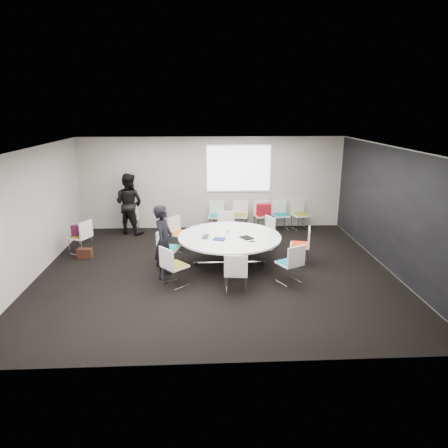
{
  "coord_description": "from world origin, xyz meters",
  "views": [
    {
      "loc": [
        -0.25,
        -8.57,
        3.64
      ],
      "look_at": [
        0.2,
        0.4,
        1.0
      ],
      "focal_mm": 32.0,
      "sensor_mm": 36.0,
      "label": 1
    }
  ],
  "objects_px": {
    "cup": "(228,232)",
    "brown_bag": "(85,253)",
    "chair_ring_f": "(175,273)",
    "chair_ring_b": "(263,240)",
    "chair_ring_a": "(300,252)",
    "chair_back_e": "(300,220)",
    "chair_back_c": "(262,221)",
    "conference_table": "(230,243)",
    "chair_ring_c": "(227,234)",
    "chair_back_d": "(280,220)",
    "chair_person_back": "(131,223)",
    "chair_ring_e": "(169,255)",
    "person_back": "(129,204)",
    "chair_back_a": "(216,221)",
    "chair_ring_g": "(236,280)",
    "person_main": "(164,242)",
    "chair_ring_d": "(180,240)",
    "chair_ring_h": "(289,271)",
    "chair_spare_left": "(81,243)",
    "maroon_bag": "(79,230)",
    "laptop": "(207,237)",
    "chair_back_b": "(240,221)"
  },
  "relations": [
    {
      "from": "chair_ring_g",
      "to": "person_main",
      "type": "xyz_separation_m",
      "value": [
        -1.52,
        0.9,
        0.54
      ]
    },
    {
      "from": "person_main",
      "to": "chair_back_e",
      "type": "bearing_deg",
      "value": -36.49
    },
    {
      "from": "cup",
      "to": "chair_ring_f",
      "type": "bearing_deg",
      "value": -132.76
    },
    {
      "from": "brown_bag",
      "to": "chair_person_back",
      "type": "bearing_deg",
      "value": 70.0
    },
    {
      "from": "person_main",
      "to": "person_back",
      "type": "bearing_deg",
      "value": 33.76
    },
    {
      "from": "chair_ring_d",
      "to": "maroon_bag",
      "type": "xyz_separation_m",
      "value": [
        -2.55,
        -0.14,
        0.34
      ]
    },
    {
      "from": "chair_ring_a",
      "to": "person_main",
      "type": "distance_m",
      "value": 3.31
    },
    {
      "from": "chair_ring_h",
      "to": "chair_person_back",
      "type": "xyz_separation_m",
      "value": [
        -4.02,
        3.89,
        0.0
      ]
    },
    {
      "from": "chair_back_d",
      "to": "maroon_bag",
      "type": "distance_m",
      "value": 5.85
    },
    {
      "from": "chair_ring_f",
      "to": "chair_back_d",
      "type": "xyz_separation_m",
      "value": [
        2.98,
        3.94,
        0.0
      ]
    },
    {
      "from": "chair_person_back",
      "to": "chair_ring_e",
      "type": "bearing_deg",
      "value": 105.09
    },
    {
      "from": "chair_ring_g",
      "to": "person_main",
      "type": "height_order",
      "value": "person_main"
    },
    {
      "from": "cup",
      "to": "chair_spare_left",
      "type": "bearing_deg",
      "value": 167.92
    },
    {
      "from": "person_back",
      "to": "maroon_bag",
      "type": "xyz_separation_m",
      "value": [
        -0.98,
        -1.67,
        -0.29
      ]
    },
    {
      "from": "chair_back_b",
      "to": "chair_person_back",
      "type": "relative_size",
      "value": 1.0
    },
    {
      "from": "chair_back_a",
      "to": "laptop",
      "type": "distance_m",
      "value": 2.96
    },
    {
      "from": "chair_ring_g",
      "to": "chair_back_a",
      "type": "height_order",
      "value": "same"
    },
    {
      "from": "chair_ring_b",
      "to": "chair_back_a",
      "type": "bearing_deg",
      "value": 10.36
    },
    {
      "from": "laptop",
      "to": "chair_ring_d",
      "type": "bearing_deg",
      "value": 39.62
    },
    {
      "from": "conference_table",
      "to": "cup",
      "type": "relative_size",
      "value": 26.83
    },
    {
      "from": "chair_ring_b",
      "to": "person_back",
      "type": "distance_m",
      "value": 4.15
    },
    {
      "from": "chair_ring_f",
      "to": "chair_ring_b",
      "type": "bearing_deg",
      "value": 92.26
    },
    {
      "from": "chair_ring_b",
      "to": "person_main",
      "type": "distance_m",
      "value": 2.99
    },
    {
      "from": "chair_ring_b",
      "to": "chair_ring_f",
      "type": "distance_m",
      "value": 3.05
    },
    {
      "from": "conference_table",
      "to": "chair_ring_c",
      "type": "relative_size",
      "value": 2.74
    },
    {
      "from": "chair_back_c",
      "to": "laptop",
      "type": "height_order",
      "value": "chair_back_c"
    },
    {
      "from": "chair_back_c",
      "to": "chair_back_d",
      "type": "height_order",
      "value": "same"
    },
    {
      "from": "chair_ring_g",
      "to": "person_main",
      "type": "bearing_deg",
      "value": 156.03
    },
    {
      "from": "chair_ring_h",
      "to": "person_back",
      "type": "distance_m",
      "value": 5.52
    },
    {
      "from": "chair_ring_e",
      "to": "maroon_bag",
      "type": "xyz_separation_m",
      "value": [
        -2.33,
        0.99,
        0.34
      ]
    },
    {
      "from": "chair_ring_a",
      "to": "chair_back_e",
      "type": "distance_m",
      "value": 2.85
    },
    {
      "from": "chair_ring_d",
      "to": "chair_person_back",
      "type": "height_order",
      "value": "same"
    },
    {
      "from": "chair_ring_a",
      "to": "chair_back_d",
      "type": "height_order",
      "value": "same"
    },
    {
      "from": "chair_ring_e",
      "to": "chair_ring_f",
      "type": "xyz_separation_m",
      "value": [
        0.22,
        -1.1,
        0.0
      ]
    },
    {
      "from": "chair_ring_d",
      "to": "chair_back_c",
      "type": "height_order",
      "value": "same"
    },
    {
      "from": "cup",
      "to": "brown_bag",
      "type": "relative_size",
      "value": 0.25
    },
    {
      "from": "chair_back_a",
      "to": "chair_back_e",
      "type": "bearing_deg",
      "value": -173.31
    },
    {
      "from": "chair_ring_h",
      "to": "brown_bag",
      "type": "relative_size",
      "value": 2.44
    },
    {
      "from": "conference_table",
      "to": "chair_back_c",
      "type": "height_order",
      "value": "chair_back_c"
    },
    {
      "from": "chair_ring_g",
      "to": "chair_back_a",
      "type": "xyz_separation_m",
      "value": [
        -0.26,
        4.33,
        0.0
      ]
    },
    {
      "from": "chair_back_d",
      "to": "chair_ring_c",
      "type": "bearing_deg",
      "value": 28.0
    },
    {
      "from": "cup",
      "to": "brown_bag",
      "type": "distance_m",
      "value": 3.65
    },
    {
      "from": "chair_ring_a",
      "to": "chair_back_c",
      "type": "relative_size",
      "value": 1.0
    },
    {
      "from": "chair_ring_b",
      "to": "chair_ring_g",
      "type": "distance_m",
      "value": 2.7
    },
    {
      "from": "brown_bag",
      "to": "person_back",
      "type": "bearing_deg",
      "value": 68.42
    },
    {
      "from": "chair_ring_c",
      "to": "chair_back_d",
      "type": "bearing_deg",
      "value": -149.51
    },
    {
      "from": "cup",
      "to": "chair_back_a",
      "type": "bearing_deg",
      "value": 94.07
    },
    {
      "from": "chair_back_d",
      "to": "cup",
      "type": "relative_size",
      "value": 9.78
    },
    {
      "from": "chair_ring_b",
      "to": "brown_bag",
      "type": "bearing_deg",
      "value": 71.61
    },
    {
      "from": "chair_back_a",
      "to": "person_main",
      "type": "distance_m",
      "value": 3.7
    }
  ]
}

